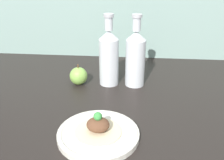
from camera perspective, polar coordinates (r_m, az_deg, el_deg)
name	(u,v)px	position (r cm, az deg, el deg)	size (l,w,h in cm)	color
ground_plane	(130,114)	(93.36, 4.02, -7.31)	(180.00, 110.00, 4.00)	black
plate	(98,134)	(78.56, -3.00, -11.58)	(24.13, 24.13, 2.07)	silver
plated_food	(98,126)	(77.01, -3.05, -10.01)	(13.82, 13.82, 6.67)	beige
cider_bottle_left	(109,56)	(105.37, -0.68, 5.18)	(7.89, 7.89, 28.90)	silver
cider_bottle_right	(135,57)	(104.89, 5.12, 4.99)	(7.89, 7.89, 28.90)	silver
apple	(79,76)	(108.76, -7.30, 0.89)	(7.31, 7.31, 8.70)	#84B74C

